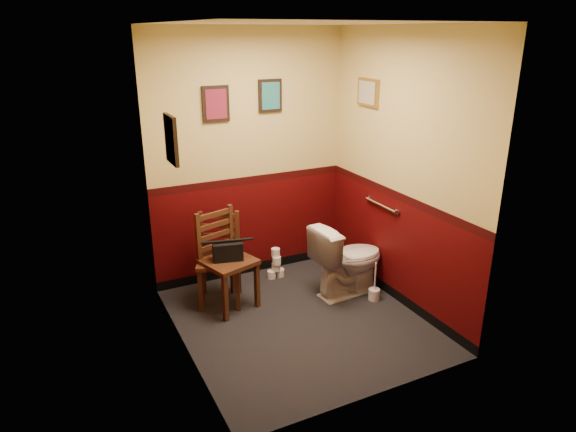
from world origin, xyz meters
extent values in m
cube|color=black|center=(0.00, 0.00, 0.00)|extent=(2.20, 2.40, 0.00)
cube|color=silver|center=(0.00, 0.00, 2.70)|extent=(2.20, 2.40, 0.00)
cube|color=#3D0506|center=(0.00, 1.20, 1.35)|extent=(2.20, 0.00, 2.70)
cube|color=#3D0506|center=(0.00, -1.20, 1.35)|extent=(2.20, 0.00, 2.70)
cube|color=#3D0506|center=(-1.10, 0.00, 1.35)|extent=(0.00, 2.40, 2.70)
cube|color=#3D0506|center=(1.10, 0.00, 1.35)|extent=(0.00, 2.40, 2.70)
cylinder|color=silver|center=(1.07, 0.25, 0.95)|extent=(0.03, 0.50, 0.03)
cylinder|color=silver|center=(1.09, 0.00, 0.95)|extent=(0.02, 0.06, 0.06)
cylinder|color=silver|center=(1.09, 0.50, 0.95)|extent=(0.02, 0.06, 0.06)
cube|color=black|center=(-0.35, 1.18, 1.95)|extent=(0.28, 0.03, 0.36)
cube|color=maroon|center=(-0.35, 1.17, 1.95)|extent=(0.22, 0.01, 0.30)
cube|color=black|center=(0.25, 1.18, 2.00)|extent=(0.26, 0.03, 0.34)
cube|color=#226D6E|center=(0.25, 1.17, 2.00)|extent=(0.20, 0.01, 0.28)
cube|color=black|center=(-1.08, 0.10, 1.85)|extent=(0.03, 0.30, 0.38)
cube|color=#9E967C|center=(-1.07, 0.10, 1.85)|extent=(0.01, 0.24, 0.31)
cube|color=olive|center=(1.08, 0.60, 2.05)|extent=(0.03, 0.34, 0.28)
cube|color=#9E967C|center=(1.07, 0.60, 2.05)|extent=(0.01, 0.28, 0.22)
imported|color=white|center=(0.72, 0.29, 0.39)|extent=(0.82, 0.50, 0.77)
cylinder|color=silver|center=(0.89, 0.03, 0.06)|extent=(0.12, 0.12, 0.12)
cylinder|color=silver|center=(0.89, 0.03, 0.25)|extent=(0.02, 0.02, 0.33)
cube|color=#432314|center=(-0.55, 0.70, 0.46)|extent=(0.56, 0.56, 0.04)
cube|color=#432314|center=(-0.79, 0.60, 0.23)|extent=(0.05, 0.05, 0.46)
cube|color=#432314|center=(-0.65, 0.94, 0.23)|extent=(0.05, 0.05, 0.46)
cube|color=#432314|center=(-0.45, 0.46, 0.23)|extent=(0.05, 0.05, 0.46)
cube|color=#432314|center=(-0.31, 0.80, 0.23)|extent=(0.05, 0.05, 0.46)
cube|color=#432314|center=(-0.65, 0.95, 0.69)|extent=(0.05, 0.05, 0.46)
cube|color=#432314|center=(-0.31, 0.80, 0.69)|extent=(0.05, 0.05, 0.46)
cube|color=#432314|center=(-0.48, 0.87, 0.56)|extent=(0.33, 0.16, 0.05)
cube|color=#432314|center=(-0.48, 0.87, 0.67)|extent=(0.33, 0.16, 0.05)
cube|color=#432314|center=(-0.48, 0.87, 0.77)|extent=(0.33, 0.16, 0.05)
cube|color=#432314|center=(-0.48, 0.87, 0.87)|extent=(0.33, 0.16, 0.05)
cube|color=#432314|center=(-0.50, 0.57, 0.50)|extent=(0.58, 0.58, 0.04)
cube|color=#432314|center=(-0.63, 0.32, 0.25)|extent=(0.06, 0.06, 0.50)
cube|color=#432314|center=(-0.75, 0.70, 0.25)|extent=(0.06, 0.06, 0.50)
cube|color=#432314|center=(-0.25, 0.44, 0.25)|extent=(0.06, 0.06, 0.50)
cube|color=#432314|center=(-0.37, 0.82, 0.25)|extent=(0.06, 0.06, 0.50)
cube|color=#432314|center=(-0.75, 0.71, 0.74)|extent=(0.05, 0.05, 0.50)
cube|color=#432314|center=(-0.37, 0.83, 0.74)|extent=(0.05, 0.05, 0.50)
cube|color=#432314|center=(-0.56, 0.77, 0.61)|extent=(0.37, 0.14, 0.05)
cube|color=#432314|center=(-0.56, 0.77, 0.72)|extent=(0.37, 0.14, 0.05)
cube|color=#432314|center=(-0.56, 0.77, 0.83)|extent=(0.37, 0.14, 0.05)
cube|color=#432314|center=(-0.56, 0.77, 0.94)|extent=(0.37, 0.14, 0.05)
cube|color=black|center=(-0.50, 0.57, 0.61)|extent=(0.32, 0.21, 0.18)
cylinder|color=black|center=(-0.50, 0.57, 0.72)|extent=(0.25, 0.08, 0.03)
cylinder|color=silver|center=(0.14, 0.95, 0.04)|extent=(0.10, 0.10, 0.09)
cylinder|color=silver|center=(0.24, 0.95, 0.04)|extent=(0.10, 0.10, 0.09)
cylinder|color=silver|center=(0.19, 0.95, 0.13)|extent=(0.10, 0.10, 0.09)
cylinder|color=silver|center=(0.19, 0.93, 0.22)|extent=(0.10, 0.10, 0.09)
cylinder|color=silver|center=(0.19, 0.95, 0.31)|extent=(0.10, 0.10, 0.09)
camera|label=1|loc=(-2.00, -3.82, 2.65)|focal=32.00mm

